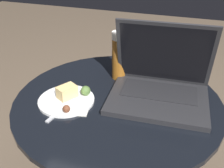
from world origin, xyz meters
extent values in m
cylinder|color=black|center=(0.00, 0.00, 0.26)|extent=(0.07, 0.07, 0.50)
cylinder|color=black|center=(0.00, 0.00, 0.52)|extent=(0.72, 0.72, 0.02)
cube|color=silver|center=(-0.14, -0.10, 0.53)|extent=(0.16, 0.13, 0.00)
cube|color=#232326|center=(0.14, 0.03, 0.54)|extent=(0.35, 0.27, 0.02)
cube|color=black|center=(0.13, 0.06, 0.55)|extent=(0.27, 0.14, 0.00)
cube|color=#232326|center=(0.13, 0.12, 0.67)|extent=(0.34, 0.09, 0.24)
cube|color=black|center=(0.13, 0.11, 0.67)|extent=(0.31, 0.08, 0.22)
cylinder|color=brown|center=(-0.04, 0.15, 0.61)|extent=(0.06, 0.06, 0.16)
cylinder|color=white|center=(-0.04, 0.15, 0.71)|extent=(0.06, 0.06, 0.03)
cylinder|color=white|center=(-0.16, -0.07, 0.53)|extent=(0.19, 0.19, 0.01)
cube|color=#DBB775|center=(-0.16, -0.06, 0.56)|extent=(0.07, 0.08, 0.04)
sphere|color=#4C6B33|center=(-0.11, -0.03, 0.56)|extent=(0.03, 0.03, 0.03)
sphere|color=brown|center=(-0.13, -0.14, 0.55)|extent=(0.02, 0.02, 0.02)
cube|color=#B2B2B7|center=(-0.16, -0.14, 0.53)|extent=(0.03, 0.13, 0.00)
cube|color=#B2B2B7|center=(-0.14, -0.04, 0.53)|extent=(0.03, 0.06, 0.00)
camera|label=1|loc=(0.22, -0.73, 1.04)|focal=42.00mm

